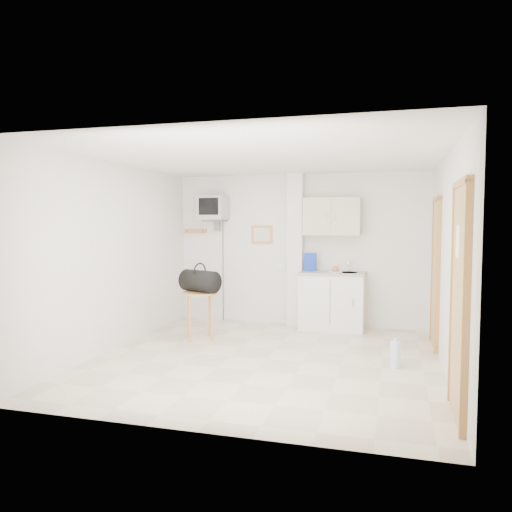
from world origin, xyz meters
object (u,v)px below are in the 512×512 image
(round_table, at_px, (200,300))
(water_bottle, at_px, (395,354))
(duffel_bag, at_px, (200,281))
(crt_television, at_px, (213,209))

(round_table, relative_size, water_bottle, 1.96)
(round_table, height_order, duffel_bag, duffel_bag)
(duffel_bag, relative_size, water_bottle, 1.85)
(round_table, relative_size, duffel_bag, 1.06)
(crt_television, xyz_separation_m, water_bottle, (3.00, -1.96, -1.78))
(crt_television, distance_m, round_table, 1.86)
(water_bottle, bearing_deg, crt_television, 146.86)
(crt_television, xyz_separation_m, round_table, (0.25, -1.24, -1.36))
(crt_television, relative_size, round_table, 3.10)
(duffel_bag, distance_m, water_bottle, 2.93)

